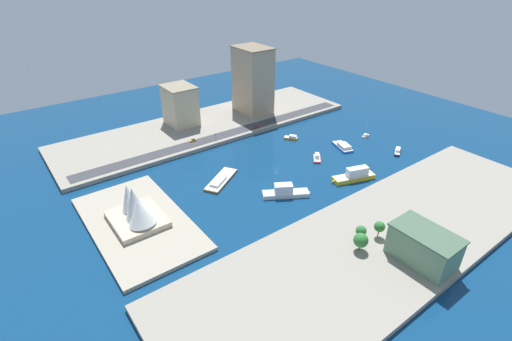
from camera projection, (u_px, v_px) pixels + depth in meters
The scene contains 21 objects.
ground_plane at pixel (276, 169), 249.03m from camera, with size 440.00×440.00×0.00m, color navy.
quay_west at pixel (388, 237), 187.43m from camera, with size 70.00×240.00×2.86m, color gray.
quay_east at pixel (209, 125), 309.21m from camera, with size 70.00×240.00×2.86m, color gray.
peninsula_point at pixel (138, 223), 197.90m from camera, with size 83.88×45.71×2.00m, color #A89E89.
road_strip at pixel (226, 134), 290.38m from camera, with size 11.05×228.00×0.15m, color #38383D.
tugboat_red at pixel (317, 158), 260.48m from camera, with size 11.63×11.19×3.80m.
barge_flat_brown at pixel (221, 180), 235.28m from camera, with size 24.07×30.34×2.93m.
sailboat_small_white at pixel (366, 136), 293.05m from camera, with size 4.32×8.45×12.69m.
patrol_launch_navy at pixel (398, 151), 269.13m from camera, with size 9.42×12.89×3.14m.
water_taxi_orange at pixel (291, 138), 289.17m from camera, with size 10.76×9.42×3.18m.
ferry_yellow_fast at pixel (354, 175), 236.53m from camera, with size 15.65×29.38×8.09m.
ferry_white_commuter at pixel (285, 192), 220.67m from camera, with size 19.86×27.19×7.70m.
catamaran_blue at pixel (343, 146), 275.61m from camera, with size 20.44×13.59×3.62m.
apartment_midrise_tan at pixel (253, 80), 319.70m from camera, with size 31.90×24.05×54.91m.
office_block_beige at pixel (180, 105), 300.63m from camera, with size 26.13×22.05×31.41m.
terminal_long_green at pixel (424, 246), 167.43m from camera, with size 28.67×17.40×15.86m.
taxi_yellow_cab at pixel (193, 140), 278.97m from camera, with size 1.97×4.80×1.70m.
pickup_red at pixel (256, 127), 300.61m from camera, with size 2.01×4.75×1.48m.
traffic_light_waterfront at pixel (216, 136), 276.95m from camera, with size 0.36×0.36×6.50m.
opera_landmark at pixel (136, 209), 193.00m from camera, with size 29.80×25.26×20.67m.
park_tree_cluster at pixel (366, 235), 177.98m from camera, with size 11.03×20.88×9.13m.
Camera 1 is at (-165.80, 139.92, 122.99)m, focal length 26.64 mm.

